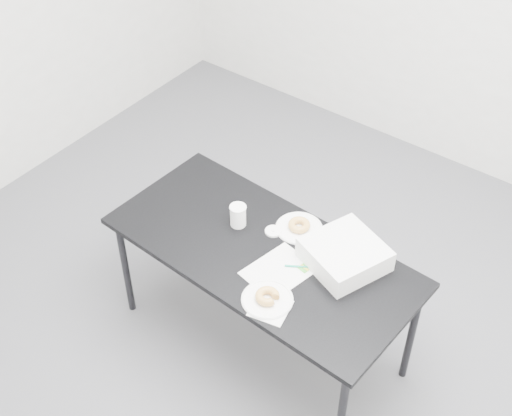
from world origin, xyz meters
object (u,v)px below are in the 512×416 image
Objects in this scene: plate_near at (267,299)px; bakery_box at (345,254)px; donut_near at (267,296)px; table at (262,257)px; plate_far at (299,228)px; scorecard at (279,271)px; coffee_cup at (238,216)px; pen at (300,267)px; donut_far at (299,225)px.

plate_near is 0.43m from bakery_box.
table is at bearing 130.36° from donut_near.
bakery_box is (0.30, -0.07, 0.05)m from plate_far.
scorecard is 2.57× the size of coffee_cup.
pen is 0.21m from bakery_box.
table is at bearing -104.31° from donut_far.
pen is 0.26m from plate_far.
pen is at bearing -54.96° from plate_far.
plate_near is (0.06, -0.17, 0.00)m from scorecard.
bakery_box is (0.55, 0.09, -0.00)m from coffee_cup.
plate_near is at bearing -72.50° from plate_far.
bakery_box is at bearing -12.49° from donut_far.
table is 14.22× the size of donut_near.
donut_near is at bearing -37.52° from coffee_cup.
plate_near is at bearing -59.33° from scorecard.
scorecard is at bearing -161.73° from pen.
plate_near is 2.13× the size of donut_far.
scorecard is at bearing -73.59° from plate_far.
donut_near reaches higher than table.
bakery_box is at bearing 69.31° from plate_near.
plate_near is at bearing 0.00° from donut_near.
bakery_box reaches higher than scorecard.
pen is at bearing 89.04° from plate_near.
plate_near is (-0.00, -0.25, -0.00)m from pen.
donut_far is at bearing -171.62° from bakery_box.
table is 0.24m from donut_far.
plate_near is (0.20, -0.24, 0.06)m from table.
coffee_cup is (-0.20, 0.07, 0.11)m from table.
donut_near reaches higher than plate_far.
bakery_box is at bearing 69.31° from donut_near.
donut_near is at bearing -89.81° from bakery_box.
donut_near reaches higher than plate_near.
coffee_cup reaches higher than donut_near.
scorecard is at bearing 109.30° from plate_near.
bakery_box is at bearing -12.49° from plate_far.
table is at bearing -104.31° from plate_far.
bakery_box is (0.15, 0.40, 0.03)m from donut_near.
scorecard is 0.30m from plate_far.
plate_far is at bearing 107.50° from plate_near.
coffee_cup is at bearing 169.57° from scorecard.
plate_far is at bearing 117.79° from scorecard.
plate_near is 0.02m from donut_near.
donut_far is at bearing 107.50° from plate_near.
scorecard is 2.76× the size of donut_far.
scorecard is at bearing -112.19° from bakery_box.
coffee_cup reaches higher than bakery_box.
plate_far is 2.13× the size of donut_far.
coffee_cup reaches higher than table.
scorecard is 0.92× the size of bakery_box.
scorecard is (0.14, -0.07, 0.05)m from table.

